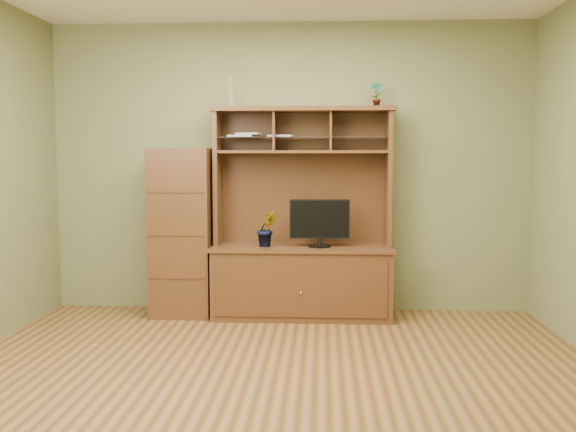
{
  "coord_description": "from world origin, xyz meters",
  "views": [
    {
      "loc": [
        0.31,
        -4.06,
        1.46
      ],
      "look_at": [
        0.02,
        1.2,
        0.97
      ],
      "focal_mm": 40.0,
      "sensor_mm": 36.0,
      "label": 1
    }
  ],
  "objects": [
    {
      "name": "side_cabinet",
      "position": [
        -0.98,
        1.73,
        0.77
      ],
      "size": [
        0.55,
        0.5,
        1.53
      ],
      "color": "#412112",
      "rests_on": "room"
    },
    {
      "name": "top_plant",
      "position": [
        0.78,
        1.8,
        2.02
      ],
      "size": [
        0.14,
        0.11,
        0.23
      ],
      "primitive_type": "imported",
      "rotation": [
        0.0,
        0.0,
        -0.26
      ],
      "color": "#336824",
      "rests_on": "media_hutch"
    },
    {
      "name": "orchid_plant",
      "position": [
        -0.19,
        1.65,
        0.81
      ],
      "size": [
        0.21,
        0.19,
        0.33
      ],
      "primitive_type": "imported",
      "rotation": [
        0.0,
        0.0,
        0.29
      ],
      "color": "#2D521C",
      "rests_on": "media_hutch"
    },
    {
      "name": "monitor",
      "position": [
        0.28,
        1.65,
        0.87
      ],
      "size": [
        0.54,
        0.21,
        0.43
      ],
      "rotation": [
        0.0,
        0.0,
        0.05
      ],
      "color": "black",
      "rests_on": "media_hutch"
    },
    {
      "name": "magazines",
      "position": [
        -0.29,
        1.81,
        1.65
      ],
      "size": [
        0.62,
        0.22,
        0.04
      ],
      "color": "#A7A7AC",
      "rests_on": "media_hutch"
    },
    {
      "name": "media_hutch",
      "position": [
        0.12,
        1.73,
        0.52
      ],
      "size": [
        1.66,
        0.61,
        1.9
      ],
      "color": "#412112",
      "rests_on": "room"
    },
    {
      "name": "room",
      "position": [
        0.0,
        0.0,
        1.35
      ],
      "size": [
        4.54,
        4.04,
        2.74
      ],
      "color": "#553518",
      "rests_on": "ground"
    },
    {
      "name": "reed_diffuser",
      "position": [
        -0.54,
        1.8,
        2.01
      ],
      "size": [
        0.06,
        0.06,
        0.29
      ],
      "color": "silver",
      "rests_on": "media_hutch"
    }
  ]
}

